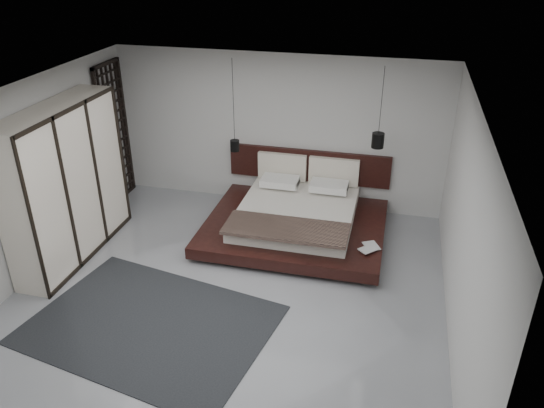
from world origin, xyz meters
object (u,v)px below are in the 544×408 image
(lattice_screen, at_px, (115,133))
(pendant_left, at_px, (235,145))
(bed, at_px, (297,217))
(rug, at_px, (151,324))
(pendant_right, at_px, (378,140))
(wardrobe, at_px, (66,184))

(lattice_screen, bearing_deg, pendant_left, -1.65)
(bed, bearing_deg, pendant_left, 158.35)
(lattice_screen, relative_size, rug, 0.85)
(pendant_right, bearing_deg, rug, -128.08)
(pendant_right, bearing_deg, lattice_screen, 179.19)
(wardrobe, bearing_deg, bed, 23.66)
(wardrobe, relative_size, rug, 0.80)
(pendant_left, bearing_deg, wardrobe, -137.22)
(pendant_left, bearing_deg, bed, -21.65)
(pendant_right, xyz_separation_m, rug, (-2.59, -3.31, -1.60))
(wardrobe, bearing_deg, pendant_right, 23.13)
(bed, xyz_separation_m, pendant_left, (-1.21, 0.48, 1.01))
(bed, bearing_deg, rug, -116.01)
(lattice_screen, relative_size, bed, 0.88)
(pendant_left, xyz_separation_m, rug, (-0.17, -3.31, -1.30))
(rug, bearing_deg, pendant_right, 51.92)
(lattice_screen, relative_size, pendant_right, 1.98)
(pendant_right, bearing_deg, bed, -158.35)
(bed, relative_size, rug, 0.96)
(pendant_right, bearing_deg, wardrobe, -156.87)
(pendant_right, distance_m, rug, 4.50)
(lattice_screen, xyz_separation_m, pendant_left, (2.33, -0.07, 0.01))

